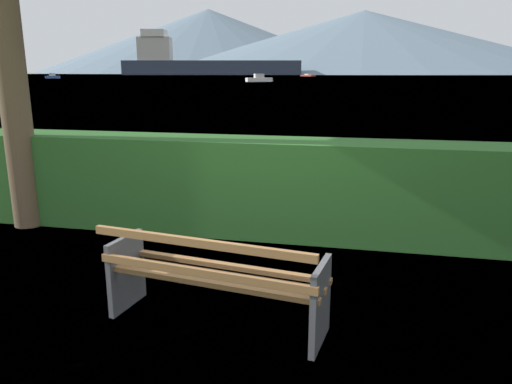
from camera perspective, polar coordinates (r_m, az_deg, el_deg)
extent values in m
plane|color=olive|center=(4.35, -4.53, -15.06)|extent=(1400.00, 1400.00, 0.00)
plane|color=slate|center=(310.95, 12.27, 13.32)|extent=(620.00, 620.00, 0.00)
cube|color=olive|center=(3.99, -5.85, -10.64)|extent=(1.87, 0.35, 0.04)
cube|color=olive|center=(4.15, -4.66, -9.62)|extent=(1.87, 0.35, 0.04)
cube|color=olive|center=(4.31, -3.55, -8.67)|extent=(1.87, 0.35, 0.04)
cube|color=olive|center=(3.88, -6.39, -9.44)|extent=(1.87, 0.32, 0.06)
cube|color=olive|center=(3.75, -6.82, -5.98)|extent=(1.87, 0.32, 0.06)
cube|color=#4C4C51|center=(4.61, -15.05, -9.10)|extent=(0.13, 0.51, 0.68)
cube|color=#4C4C51|center=(3.91, 7.60, -13.06)|extent=(0.13, 0.51, 0.68)
cube|color=#285B23|center=(6.37, 1.66, 0.57)|extent=(10.63, 0.80, 1.26)
cylinder|color=brown|center=(7.28, -27.01, 13.45)|extent=(0.38, 0.38, 4.45)
cube|color=#2D384C|center=(320.78, -5.18, 14.38)|extent=(113.39, 38.91, 8.90)
cube|color=beige|center=(326.00, -11.83, 16.18)|extent=(22.72, 17.45, 14.24)
cube|color=silver|center=(326.53, -11.91, 17.82)|extent=(17.10, 17.59, 4.45)
cube|color=#B2332D|center=(226.40, 6.14, 13.49)|extent=(7.42, 7.36, 0.61)
cube|color=beige|center=(226.40, 6.15, 13.63)|extent=(3.32, 3.31, 0.50)
cube|color=silver|center=(105.08, 0.36, 13.10)|extent=(5.67, 4.29, 0.84)
cube|color=beige|center=(105.07, 0.36, 13.56)|extent=(2.33, 2.04, 0.84)
cube|color=#335693|center=(169.10, -22.87, 12.38)|extent=(4.47, 1.67, 0.81)
cube|color=beige|center=(169.09, -22.90, 12.65)|extent=(1.64, 1.07, 0.82)
cone|color=slate|center=(628.26, -5.57, 17.24)|extent=(407.80, 407.80, 76.21)
cone|color=slate|center=(533.12, 12.55, 16.85)|extent=(438.48, 438.48, 62.74)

